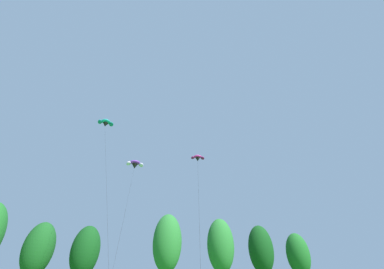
% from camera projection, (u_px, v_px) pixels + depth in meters
% --- Properties ---
extents(treeline_tree_c, '(4.45, 4.45, 9.80)m').
position_uv_depth(treeline_tree_c, '(39.00, 249.00, 36.22)').
color(treeline_tree_c, '#472D19').
rests_on(treeline_tree_c, ground_plane).
extents(treeline_tree_d, '(4.37, 4.37, 9.50)m').
position_uv_depth(treeline_tree_d, '(85.00, 251.00, 37.44)').
color(treeline_tree_d, '#472D19').
rests_on(treeline_tree_d, ground_plane).
extents(treeline_tree_e, '(5.13, 5.13, 12.33)m').
position_uv_depth(treeline_tree_e, '(167.00, 242.00, 42.21)').
color(treeline_tree_e, '#472D19').
rests_on(treeline_tree_e, ground_plane).
extents(treeline_tree_f, '(5.08, 5.08, 12.14)m').
position_uv_depth(treeline_tree_f, '(221.00, 245.00, 44.88)').
color(treeline_tree_f, '#472D19').
rests_on(treeline_tree_f, ground_plane).
extents(treeline_tree_g, '(4.89, 4.89, 11.43)m').
position_uv_depth(treeline_tree_g, '(261.00, 249.00, 47.45)').
color(treeline_tree_g, '#472D19').
rests_on(treeline_tree_g, ground_plane).
extents(treeline_tree_h, '(4.53, 4.53, 10.13)m').
position_uv_depth(treeline_tree_h, '(298.00, 254.00, 48.26)').
color(treeline_tree_h, '#472D19').
rests_on(treeline_tree_h, ground_plane).
extents(parafoil_kite_high_teal, '(5.22, 13.03, 22.95)m').
position_uv_depth(parafoil_kite_high_teal, '(106.00, 123.00, 38.82)').
color(parafoil_kite_high_teal, teal).
extents(parafoil_kite_mid_magenta, '(6.78, 16.06, 17.01)m').
position_uv_depth(parafoil_kite_mid_magenta, '(198.00, 158.00, 36.71)').
color(parafoil_kite_mid_magenta, '#D12893').
extents(parafoil_kite_far_purple, '(3.63, 17.72, 18.49)m').
position_uv_depth(parafoil_kite_far_purple, '(135.00, 164.00, 41.95)').
color(parafoil_kite_far_purple, purple).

